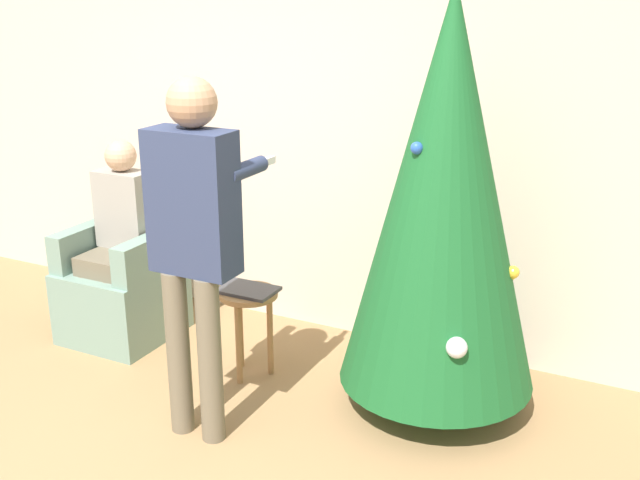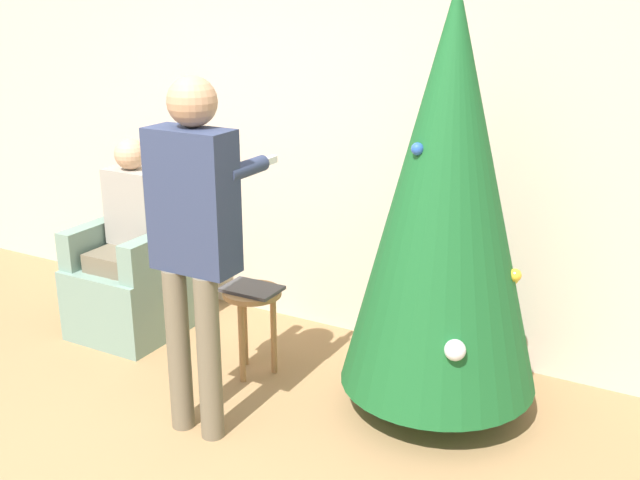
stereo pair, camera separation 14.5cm
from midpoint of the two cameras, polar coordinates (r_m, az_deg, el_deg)
The scene contains 7 objects.
wall_back at distance 4.85m, azimuth -1.61°, elevation 8.51°, with size 8.00×0.06×2.70m.
christmas_tree at distance 3.84m, azimuth 8.41°, elevation 3.50°, with size 1.05×1.05×2.26m.
armchair at distance 5.12m, azimuth -15.38°, elevation -2.94°, with size 0.64×0.66×1.05m.
person_seated at distance 4.99m, azimuth -15.92°, elevation 0.65°, with size 0.36×0.46×1.30m.
person_standing at distance 3.66m, azimuth -10.72°, elevation 0.89°, with size 0.44×0.57×1.82m.
side_stool at distance 4.41m, azimuth -6.40°, elevation -5.24°, with size 0.35×0.35×0.53m.
laptop at distance 4.36m, azimuth -6.45°, elevation -3.80°, with size 0.33×0.23×0.02m.
Camera 1 is at (2.19, -2.01, 2.19)m, focal length 42.00 mm.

